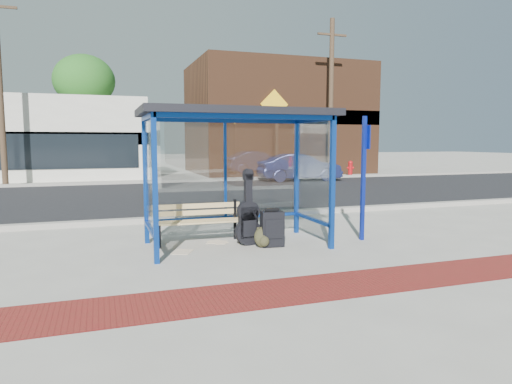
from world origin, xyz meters
name	(u,v)px	position (x,y,z in m)	size (l,w,h in m)	color
ground	(237,246)	(0.00, 0.00, 0.00)	(120.00, 120.00, 0.00)	#B2ADA0
brick_paver_strip	(295,290)	(0.00, -2.60, 0.01)	(60.00, 1.00, 0.01)	maroon
curb_near	(202,217)	(0.00, 2.90, 0.06)	(60.00, 0.25, 0.12)	gray
street_asphalt	(171,196)	(0.00, 8.00, 0.00)	(60.00, 10.00, 0.00)	black
curb_far	(154,182)	(0.00, 13.10, 0.06)	(60.00, 0.25, 0.12)	gray
far_sidewalk	(150,180)	(0.00, 15.00, 0.00)	(60.00, 4.00, 0.01)	#B2ADA0
bus_shelter	(235,130)	(0.00, 0.07, 2.07)	(3.30, 1.80, 2.42)	navy
storefront_brown	(276,119)	(8.00, 18.49, 3.20)	(10.00, 7.08, 6.40)	#59331E
tree_mid	(84,81)	(-3.00, 22.00, 5.45)	(3.60, 3.60, 7.03)	#4C3826
tree_right	(317,91)	(12.50, 22.00, 5.45)	(3.60, 3.60, 7.03)	#4C3826
utility_pole_west	(0,86)	(-6.00, 13.40, 4.11)	(1.60, 0.24, 8.00)	#4C3826
utility_pole_east	(331,97)	(9.00, 13.40, 4.11)	(1.60, 0.24, 8.00)	#4C3826
bench	(198,219)	(-0.60, 0.46, 0.44)	(1.65, 0.44, 0.77)	black
guitar_bag	(248,219)	(0.22, 0.00, 0.47)	(0.48, 0.17, 1.30)	black
suitcase	(272,229)	(0.59, -0.26, 0.32)	(0.42, 0.30, 0.69)	black
backpack	(263,238)	(0.40, -0.28, 0.17)	(0.31, 0.28, 0.36)	#2C2B18
sign_post	(364,171)	(2.41, -0.29, 1.31)	(0.11, 0.29, 2.33)	#0D1F92
newspaper_a	(217,242)	(-0.26, 0.38, 0.00)	(0.36, 0.29, 0.01)	white
newspaper_b	(182,252)	(-1.01, -0.15, 0.00)	(0.39, 0.31, 0.01)	white
newspaper_c	(218,242)	(-0.25, 0.40, 0.00)	(0.34, 0.27, 0.01)	white
parked_car	(299,167)	(6.66, 12.03, 0.64)	(1.35, 3.88, 1.28)	#1B214C
fire_hydrant	(350,168)	(10.49, 13.86, 0.45)	(0.38, 0.25, 0.83)	#B80D11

